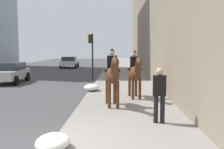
% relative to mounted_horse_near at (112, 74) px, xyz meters
% --- Properties ---
extents(sidewalk_slab, '(120.00, 3.94, 0.12)m').
position_rel_mounted_horse_near_xyz_m(sidewalk_slab, '(-4.12, -0.58, -1.34)').
color(sidewalk_slab, gray).
rests_on(sidewalk_slab, ground).
extents(mounted_horse_near, '(2.15, 0.77, 2.30)m').
position_rel_mounted_horse_near_xyz_m(mounted_horse_near, '(0.00, 0.00, 0.00)').
color(mounted_horse_near, '#4C2B16').
rests_on(mounted_horse_near, sidewalk_slab).
extents(mounted_horse_far, '(2.15, 0.75, 2.22)m').
position_rel_mounted_horse_near_xyz_m(mounted_horse_far, '(1.80, -1.00, -0.07)').
color(mounted_horse_far, '#4C2B16').
rests_on(mounted_horse_far, sidewalk_slab).
extents(pedestrian_greeting, '(0.32, 0.44, 1.70)m').
position_rel_mounted_horse_near_xyz_m(pedestrian_greeting, '(-2.29, -1.49, -0.30)').
color(pedestrian_greeting, black).
rests_on(pedestrian_greeting, sidewalk_slab).
extents(car_near_lane, '(4.05, 2.09, 1.44)m').
position_rel_mounted_horse_near_xyz_m(car_near_lane, '(7.86, 7.48, -0.64)').
color(car_near_lane, '#B7BABF').
rests_on(car_near_lane, ground).
extents(car_mid_lane, '(3.87, 2.15, 1.44)m').
position_rel_mounted_horse_near_xyz_m(car_mid_lane, '(22.61, 6.06, -0.65)').
color(car_mid_lane, silver).
rests_on(car_mid_lane, ground).
extents(traffic_light_near_curb, '(0.20, 0.44, 3.60)m').
position_rel_mounted_horse_near_xyz_m(traffic_light_near_curb, '(10.26, 1.91, 1.02)').
color(traffic_light_near_curb, black).
rests_on(traffic_light_near_curb, ground).
extents(snow_pile_near, '(0.99, 0.76, 0.34)m').
position_rel_mounted_horse_near_xyz_m(snow_pile_near, '(-4.48, 1.24, -1.11)').
color(snow_pile_near, white).
rests_on(snow_pile_near, sidewalk_slab).
extents(snow_pile_far, '(1.06, 0.81, 0.37)m').
position_rel_mounted_horse_near_xyz_m(snow_pile_far, '(3.81, 1.24, -1.10)').
color(snow_pile_far, white).
rests_on(snow_pile_far, sidewalk_slab).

